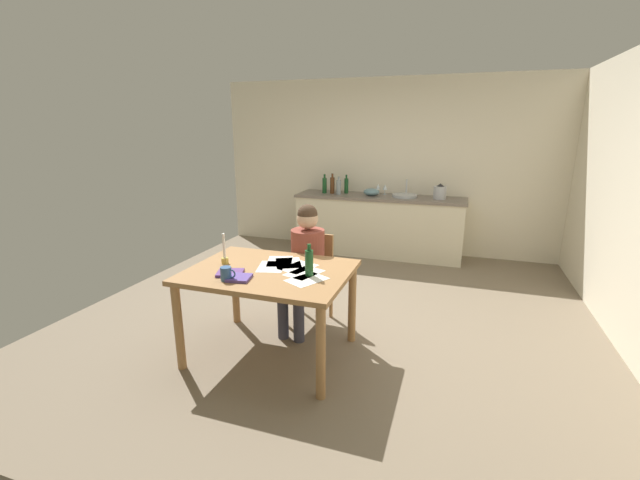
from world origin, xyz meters
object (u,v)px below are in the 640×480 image
at_px(chair_at_table, 311,273).
at_px(sink_unit, 405,196).
at_px(bottle_vinegar, 332,185).
at_px(bottle_wine_red, 339,187).
at_px(stovetop_kettle, 440,192).
at_px(bottle_sauce, 346,185).
at_px(dining_table, 270,281).
at_px(candlestick, 225,255).
at_px(book_cookery, 239,278).
at_px(wine_bottle_on_table, 309,262).
at_px(book_magazine, 230,273).
at_px(wine_glass_near_sink, 385,187).
at_px(mixing_bowl, 371,192).
at_px(person_seated, 305,259).
at_px(coffee_mug, 226,274).
at_px(bottle_oil, 325,185).
at_px(wine_glass_by_kettle, 378,187).

distance_m(chair_at_table, sink_unit, 2.54).
bearing_deg(bottle_vinegar, chair_at_table, -77.65).
distance_m(bottle_wine_red, stovetop_kettle, 1.48).
bearing_deg(sink_unit, bottle_sauce, 175.75).
xyz_separation_m(dining_table, candlestick, (-0.42, 0.02, 0.18)).
distance_m(book_cookery, wine_bottle_on_table, 0.55).
xyz_separation_m(book_magazine, wine_glass_near_sink, (0.59, 3.52, 0.23)).
relative_size(dining_table, stovetop_kettle, 5.93).
height_order(candlestick, mixing_bowl, candlestick).
bearing_deg(person_seated, chair_at_table, 86.42).
xyz_separation_m(sink_unit, wine_glass_near_sink, (-0.32, 0.15, 0.09)).
bearing_deg(wine_glass_near_sink, wine_bottle_on_table, -89.80).
relative_size(dining_table, chair_at_table, 1.50).
bearing_deg(bottle_sauce, dining_table, -85.83).
height_order(person_seated, stovetop_kettle, person_seated).
bearing_deg(chair_at_table, sink_unit, 76.82).
relative_size(coffee_mug, book_cookery, 0.71).
height_order(chair_at_table, bottle_sauce, bottle_sauce).
distance_m(chair_at_table, coffee_mug, 1.15).
height_order(dining_table, bottle_oil, bottle_oil).
height_order(wine_bottle_on_table, stovetop_kettle, stovetop_kettle).
height_order(candlestick, bottle_sauce, bottle_sauce).
bearing_deg(bottle_sauce, wine_glass_by_kettle, 9.37).
relative_size(book_magazine, bottle_sauce, 0.70).
relative_size(sink_unit, stovetop_kettle, 1.64).
relative_size(sink_unit, bottle_sauce, 1.26).
height_order(mixing_bowl, wine_glass_near_sink, wine_glass_near_sink).
bearing_deg(candlestick, bottle_oil, 92.49).
bearing_deg(bottle_oil, bottle_sauce, 15.06).
distance_m(candlestick, bottle_oil, 3.14).
bearing_deg(mixing_bowl, stovetop_kettle, 0.90).
relative_size(dining_table, book_cookery, 7.47).
bearing_deg(bottle_sauce, bottle_vinegar, -155.77).
bearing_deg(sink_unit, person_seated, -102.65).
relative_size(mixing_bowl, wine_glass_by_kettle, 1.53).
distance_m(book_magazine, bottle_vinegar, 3.37).
relative_size(chair_at_table, person_seated, 0.73).
relative_size(wine_bottle_on_table, bottle_oil, 0.88).
height_order(chair_at_table, bottle_oil, bottle_oil).
distance_m(coffee_mug, bottle_sauce, 3.57).
bearing_deg(book_magazine, chair_at_table, 50.70).
bearing_deg(chair_at_table, dining_table, -97.31).
bearing_deg(wine_bottle_on_table, bottle_sauce, 100.31).
distance_m(dining_table, person_seated, 0.60).
bearing_deg(wine_glass_by_kettle, wine_bottle_on_table, -87.99).
height_order(wine_bottle_on_table, mixing_bowl, wine_bottle_on_table).
bearing_deg(bottle_oil, book_magazine, -84.64).
bearing_deg(book_cookery, bottle_sauce, 81.19).
distance_m(bottle_oil, bottle_wine_red, 0.24).
bearing_deg(bottle_sauce, candlestick, -93.32).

